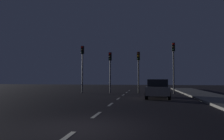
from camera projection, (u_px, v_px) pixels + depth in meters
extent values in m
plane|color=black|center=(112.00, 103.00, 13.72)|extent=(80.00, 80.00, 0.00)
cube|color=silver|center=(64.00, 139.00, 5.62)|extent=(0.16, 1.60, 0.01)
cube|color=silver|center=(97.00, 115.00, 9.37)|extent=(0.16, 1.60, 0.01)
cube|color=silver|center=(111.00, 104.00, 13.12)|extent=(0.16, 1.60, 0.01)
cube|color=silver|center=(118.00, 99.00, 16.87)|extent=(0.16, 1.60, 0.01)
cube|color=silver|center=(123.00, 95.00, 20.62)|extent=(0.16, 1.60, 0.01)
cube|color=silver|center=(127.00, 92.00, 24.37)|extent=(0.16, 1.60, 0.01)
cube|color=silver|center=(129.00, 91.00, 28.12)|extent=(0.16, 1.60, 0.01)
cylinder|color=#4C4C51|center=(82.00, 69.00, 23.84)|extent=(0.14, 0.14, 5.30)
cube|color=black|center=(83.00, 50.00, 23.93)|extent=(0.32, 0.24, 0.90)
sphere|color=red|center=(82.00, 47.00, 23.78)|extent=(0.20, 0.20, 0.20)
sphere|color=#3F2D0C|center=(82.00, 50.00, 23.77)|extent=(0.20, 0.20, 0.20)
sphere|color=#0C3319|center=(82.00, 52.00, 23.76)|extent=(0.20, 0.20, 0.20)
cylinder|color=#4C4C51|center=(110.00, 73.00, 23.32)|extent=(0.14, 0.14, 4.51)
cube|color=black|center=(110.00, 56.00, 23.40)|extent=(0.32, 0.24, 0.90)
sphere|color=red|center=(110.00, 54.00, 23.25)|extent=(0.20, 0.20, 0.20)
sphere|color=#3F2D0C|center=(110.00, 56.00, 23.24)|extent=(0.20, 0.20, 0.20)
sphere|color=#0C3319|center=(110.00, 59.00, 23.23)|extent=(0.20, 0.20, 0.20)
cylinder|color=black|center=(139.00, 73.00, 22.83)|extent=(0.14, 0.14, 4.50)
cube|color=#382D0C|center=(138.00, 56.00, 22.91)|extent=(0.32, 0.24, 0.90)
sphere|color=#3F0C0C|center=(138.00, 53.00, 22.76)|extent=(0.20, 0.20, 0.20)
sphere|color=orange|center=(138.00, 56.00, 22.75)|extent=(0.20, 0.20, 0.20)
sphere|color=#0C3319|center=(138.00, 59.00, 22.74)|extent=(0.20, 0.20, 0.20)
cylinder|color=#2D2D30|center=(174.00, 68.00, 22.27)|extent=(0.14, 0.14, 5.40)
cube|color=black|center=(173.00, 47.00, 22.36)|extent=(0.32, 0.24, 0.90)
sphere|color=red|center=(174.00, 44.00, 22.22)|extent=(0.20, 0.20, 0.20)
sphere|color=#3F2D0C|center=(174.00, 47.00, 22.20)|extent=(0.20, 0.20, 0.20)
sphere|color=#0C3319|center=(174.00, 50.00, 22.19)|extent=(0.20, 0.20, 0.20)
cube|color=gray|center=(158.00, 90.00, 17.40)|extent=(2.03, 4.10, 0.65)
cube|color=black|center=(158.00, 83.00, 17.23)|extent=(1.68, 1.89, 0.58)
cylinder|color=black|center=(148.00, 93.00, 18.98)|extent=(0.26, 0.65, 0.64)
cylinder|color=black|center=(168.00, 93.00, 18.62)|extent=(0.26, 0.65, 0.64)
cylinder|color=black|center=(146.00, 95.00, 16.15)|extent=(0.26, 0.65, 0.64)
cylinder|color=black|center=(169.00, 96.00, 15.79)|extent=(0.26, 0.65, 0.64)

